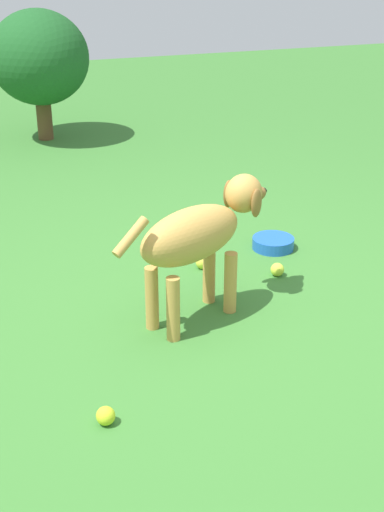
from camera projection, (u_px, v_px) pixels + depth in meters
name	position (u px, v px, depth m)	size (l,w,h in m)	color
ground	(197.00, 327.00, 2.96)	(14.00, 14.00, 0.00)	#38722D
dog	(201.00, 234.00, 2.90)	(0.43, 0.80, 0.58)	#C69347
tennis_ball_0	(202.00, 262.00, 3.47)	(0.07, 0.07, 0.07)	#CDD53C
tennis_ball_1	(106.00, 416.00, 2.36)	(0.07, 0.07, 0.07)	#C6DC29
tennis_ball_2	(277.00, 270.00, 3.39)	(0.07, 0.07, 0.07)	#CBE43E
water_bowl	(273.00, 243.00, 3.69)	(0.22, 0.22, 0.06)	blue
shrub_near	(39.00, 58.00, 5.43)	(0.85, 0.77, 1.01)	brown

